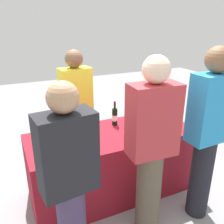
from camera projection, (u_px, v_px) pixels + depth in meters
ground_plane at (112, 190)px, 2.98m from camera, size 12.00×12.00×0.00m
tasting_table at (112, 163)px, 2.85m from camera, size 1.85×0.77×0.77m
wine_bottle_0 at (46, 131)px, 2.50m from camera, size 0.08×0.08×0.32m
wine_bottle_1 at (81, 124)px, 2.66m from camera, size 0.07×0.07×0.32m
wine_bottle_2 at (115, 117)px, 2.88m from camera, size 0.06×0.06×0.29m
wine_bottle_3 at (128, 117)px, 2.85m from camera, size 0.07×0.07×0.32m
wine_bottle_4 at (154, 110)px, 3.11m from camera, size 0.07×0.07×0.30m
wine_glass_0 at (61, 138)px, 2.38m from camera, size 0.06×0.06×0.14m
wine_glass_1 at (80, 137)px, 2.40m from camera, size 0.07×0.07×0.14m
wine_glass_2 at (127, 126)px, 2.65m from camera, size 0.06×0.06×0.14m
wine_glass_3 at (135, 124)px, 2.69m from camera, size 0.08×0.08×0.14m
wine_glass_4 at (157, 122)px, 2.75m from camera, size 0.07×0.07×0.14m
ice_bucket at (63, 134)px, 2.48m from camera, size 0.22×0.22×0.19m
server_pouring at (77, 109)px, 3.09m from camera, size 0.40×0.25×1.62m
guest_0 at (69, 181)px, 1.76m from camera, size 0.42×0.26×1.60m
guest_1 at (151, 146)px, 2.13m from camera, size 0.44×0.26×1.70m
guest_2 at (208, 131)px, 2.31m from camera, size 0.40×0.23×1.75m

